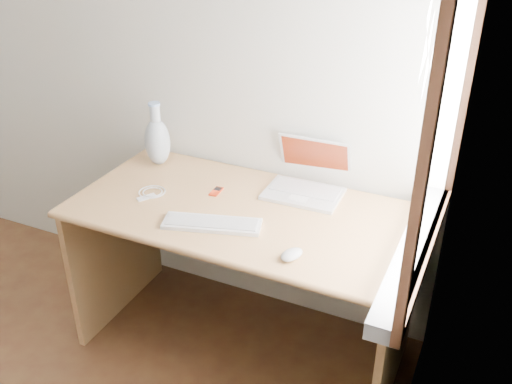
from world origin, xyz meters
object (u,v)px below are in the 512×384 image
at_px(external_keyboard, 212,224).
at_px(desk, 250,241).
at_px(laptop, 307,181).
at_px(vase, 157,140).

bearing_deg(external_keyboard, desk, 63.42).
bearing_deg(desk, laptop, 41.55).
xyz_separation_m(desk, vase, (-0.54, 0.13, 0.34)).
bearing_deg(desk, vase, 166.50).
bearing_deg(laptop, external_keyboard, -120.45).
relative_size(laptop, vase, 1.07).
distance_m(external_keyboard, vase, 0.64).
bearing_deg(external_keyboard, vase, 125.68).
height_order(desk, vase, vase).
xyz_separation_m(laptop, vase, (-0.74, -0.04, 0.07)).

